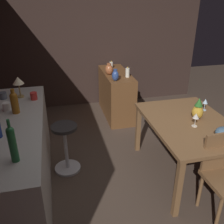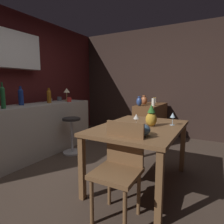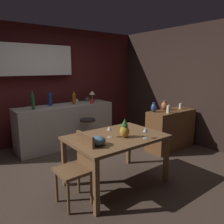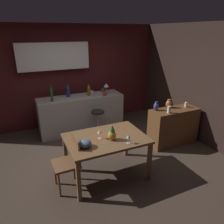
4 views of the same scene
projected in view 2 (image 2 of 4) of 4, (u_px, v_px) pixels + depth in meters
ground_plane at (104, 175)px, 2.61m from camera, size 9.00×9.00×0.00m
wall_kitchen_back at (3, 75)px, 3.36m from camera, size 5.20×0.33×2.60m
wall_side_right at (146, 82)px, 4.77m from camera, size 0.10×4.40×2.60m
dining_table at (140, 133)px, 2.30m from camera, size 1.34×0.93×0.74m
kitchen_counter at (40, 129)px, 3.41m from camera, size 2.10×0.60×0.90m
sideboard_cabinet at (151, 123)px, 4.12m from camera, size 1.10×0.44×0.82m
chair_near_window at (119, 166)px, 1.74m from camera, size 0.41×0.41×0.89m
bar_stool at (72, 134)px, 3.39m from camera, size 0.34×0.34×0.65m
wine_glass_left at (136, 117)px, 2.18m from camera, size 0.07×0.07×0.16m
wine_glass_right at (173, 116)px, 2.32m from camera, size 0.06×0.06×0.16m
pineapple_centerpiece at (151, 117)px, 2.27m from camera, size 0.13×0.13×0.27m
fruit_bowl at (141, 130)px, 1.85m from camera, size 0.19×0.19×0.12m
wine_bottle_green at (3, 97)px, 2.67m from camera, size 0.06×0.06×0.37m
wine_bottle_cobalt at (21, 96)px, 3.14m from camera, size 0.08×0.08×0.32m
wine_bottle_amber at (49, 96)px, 3.51m from camera, size 0.08×0.08×0.28m
cup_slate at (59, 99)px, 4.02m from camera, size 0.13×0.09×0.08m
cup_white at (49, 100)px, 3.67m from camera, size 0.12×0.08×0.09m
cup_red at (69, 100)px, 3.74m from camera, size 0.12×0.08×0.09m
counter_lamp at (67, 91)px, 3.90m from camera, size 0.14×0.14×0.27m
pillar_candle_tall at (155, 101)px, 4.34m from camera, size 0.06×0.06×0.14m
pillar_candle_short at (153, 102)px, 3.76m from camera, size 0.07×0.07×0.18m
vase_copper at (144, 100)px, 4.07m from camera, size 0.14×0.14×0.19m
vase_ceramic_blue at (139, 101)px, 3.75m from camera, size 0.11×0.11×0.19m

